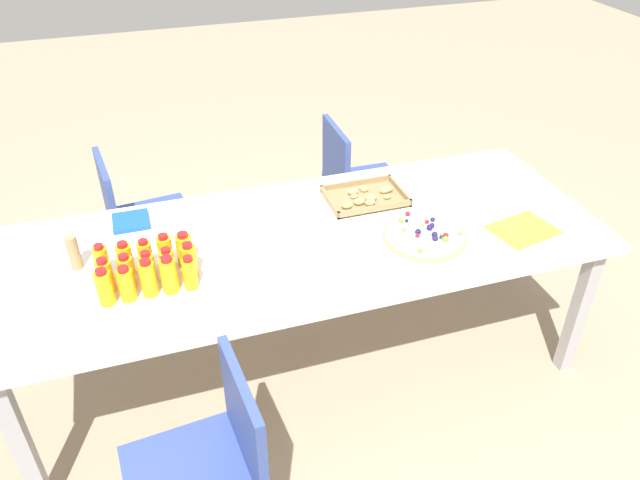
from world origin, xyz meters
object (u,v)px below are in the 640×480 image
at_px(juice_bottle_13, 166,252).
at_px(juice_bottle_14, 185,250).
at_px(juice_bottle_3, 169,275).
at_px(juice_bottle_4, 190,273).
at_px(juice_bottle_5, 105,276).
at_px(chair_far_left, 137,216).
at_px(fruit_pizza, 425,235).
at_px(snack_tray, 366,197).
at_px(party_table, 304,248).
at_px(juice_bottle_6, 127,272).
at_px(paper_folder, 523,230).
at_px(juice_bottle_9, 189,260).
at_px(juice_bottle_1, 126,284).
at_px(juice_bottle_12, 146,257).
at_px(juice_bottle_7, 148,268).
at_px(juice_bottle_2, 148,278).
at_px(napkin_stack, 131,221).
at_px(juice_bottle_8, 168,265).
at_px(juice_bottle_0, 105,288).
at_px(chair_near_left, 212,462).
at_px(juice_bottle_10, 102,263).
at_px(juice_bottle_11, 125,260).
at_px(plate_stack, 299,254).
at_px(cardboard_tube, 74,253).
at_px(chair_far_right, 355,180).

xyz_separation_m(juice_bottle_13, juice_bottle_14, (0.07, -0.00, -0.00)).
height_order(juice_bottle_3, juice_bottle_13, juice_bottle_3).
distance_m(juice_bottle_4, juice_bottle_5, 0.30).
bearing_deg(chair_far_left, fruit_pizza, 43.14).
bearing_deg(snack_tray, party_table, -150.13).
height_order(juice_bottle_6, paper_folder, juice_bottle_6).
height_order(party_table, juice_bottle_14, juice_bottle_14).
bearing_deg(juice_bottle_5, juice_bottle_6, 4.97).
bearing_deg(chair_far_left, juice_bottle_9, 4.11).
distance_m(juice_bottle_1, juice_bottle_13, 0.22).
xyz_separation_m(party_table, juice_bottle_6, (-0.71, -0.11, 0.12)).
distance_m(juice_bottle_4, juice_bottle_12, 0.21).
distance_m(juice_bottle_12, juice_bottle_13, 0.07).
distance_m(party_table, paper_folder, 0.92).
xyz_separation_m(juice_bottle_7, juice_bottle_12, (-0.00, 0.07, 0.00)).
bearing_deg(juice_bottle_5, juice_bottle_2, -23.90).
distance_m(chair_far_left, paper_folder, 1.86).
distance_m(juice_bottle_7, napkin_stack, 0.44).
distance_m(party_table, juice_bottle_6, 0.73).
bearing_deg(juice_bottle_1, napkin_stack, 85.72).
height_order(juice_bottle_5, juice_bottle_9, same).
distance_m(juice_bottle_8, napkin_stack, 0.45).
height_order(juice_bottle_0, napkin_stack, juice_bottle_0).
bearing_deg(chair_near_left, paper_folder, -74.46).
relative_size(juice_bottle_1, juice_bottle_7, 1.06).
xyz_separation_m(juice_bottle_12, paper_folder, (1.52, -0.20, -0.06)).
bearing_deg(juice_bottle_13, snack_tray, 14.57).
bearing_deg(juice_bottle_2, juice_bottle_7, 87.43).
height_order(juice_bottle_0, juice_bottle_9, juice_bottle_0).
distance_m(party_table, juice_bottle_10, 0.80).
bearing_deg(juice_bottle_14, snack_tray, 15.85).
relative_size(juice_bottle_6, juice_bottle_8, 1.02).
bearing_deg(paper_folder, party_table, 165.16).
height_order(fruit_pizza, snack_tray, fruit_pizza).
height_order(juice_bottle_7, juice_bottle_11, juice_bottle_11).
bearing_deg(snack_tray, juice_bottle_4, -155.20).
height_order(juice_bottle_4, plate_stack, juice_bottle_4).
height_order(juice_bottle_0, fruit_pizza, juice_bottle_0).
bearing_deg(juice_bottle_3, juice_bottle_8, 87.24).
xyz_separation_m(juice_bottle_13, napkin_stack, (-0.11, 0.36, -0.06)).
relative_size(juice_bottle_3, plate_stack, 0.74).
relative_size(chair_near_left, snack_tray, 2.36).
xyz_separation_m(juice_bottle_3, napkin_stack, (-0.11, 0.51, -0.06)).
relative_size(juice_bottle_0, juice_bottle_8, 1.09).
distance_m(juice_bottle_5, cardboard_tube, 0.21).
bearing_deg(juice_bottle_4, cardboard_tube, 147.72).
bearing_deg(juice_bottle_6, chair_far_right, 36.07).
distance_m(chair_far_left, chair_near_left, 1.55).
bearing_deg(juice_bottle_11, paper_folder, -7.21).
height_order(chair_near_left, juice_bottle_5, juice_bottle_5).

